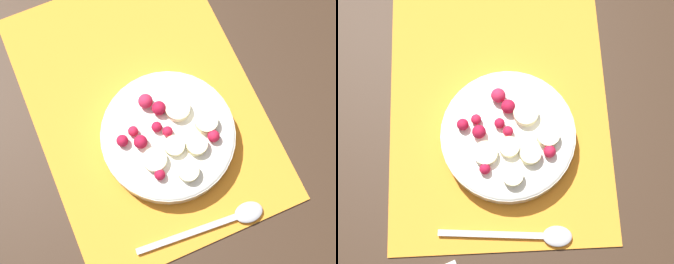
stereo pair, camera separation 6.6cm
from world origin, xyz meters
TOP-DOWN VIEW (x-y plane):
  - ground_plane at (0.00, 0.00)m, footprint 3.00×3.00m
  - placemat at (0.00, 0.00)m, footprint 0.46×0.33m
  - fruit_bowl at (-0.07, -0.01)m, footprint 0.20×0.20m
  - spoon at (-0.21, -0.04)m, footprint 0.03×0.19m

SIDE VIEW (x-z plane):
  - ground_plane at x=0.00m, z-range 0.00..0.00m
  - placemat at x=0.00m, z-range 0.00..0.01m
  - spoon at x=-0.21m, z-range 0.01..0.01m
  - fruit_bowl at x=-0.07m, z-range 0.00..0.05m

